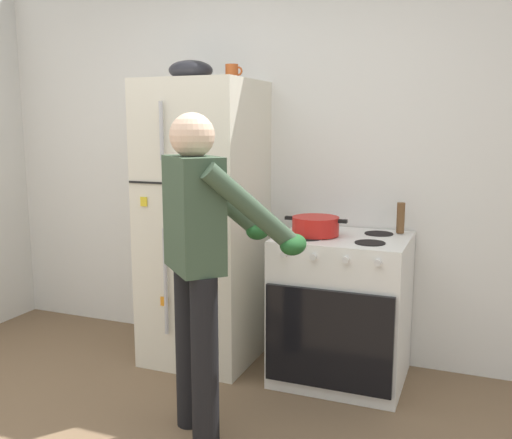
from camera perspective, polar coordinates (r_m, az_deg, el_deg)
name	(u,v)px	position (r m, az deg, el deg)	size (l,w,h in m)	color
kitchen_wall_back	(278,153)	(3.87, 2.18, 6.65)	(6.00, 0.10, 2.70)	white
refrigerator	(204,223)	(3.72, -5.19, -0.37)	(0.68, 0.72, 1.82)	silver
stove_range	(341,309)	(3.51, 8.56, -8.85)	(0.76, 0.67, 0.89)	white
person_cook	(202,249)	(2.73, -5.41, -2.94)	(0.70, 0.73, 1.60)	black
red_pot	(315,226)	(3.39, 5.99, -0.63)	(0.38, 0.28, 0.11)	red
coffee_mug	(232,72)	(3.64, -2.40, 14.55)	(0.11, 0.08, 0.10)	#B24C1E
pepper_mill	(401,218)	(3.54, 14.30, 0.16)	(0.05, 0.05, 0.18)	brown
mixing_bowl	(191,70)	(3.71, -6.56, 14.63)	(0.28, 0.28, 0.12)	black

